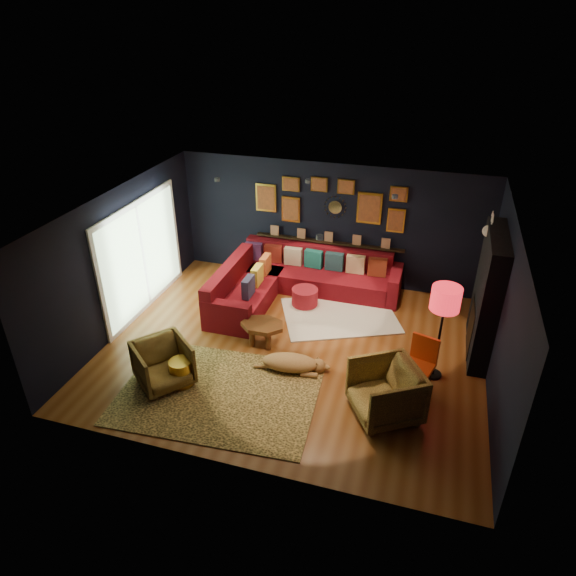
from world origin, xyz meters
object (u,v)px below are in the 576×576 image
(pouf, at_px, (305,297))
(orange_chair, at_px, (421,360))
(armchair_left, at_px, (163,362))
(armchair_right, at_px, (386,390))
(gold_stool, at_px, (181,373))
(sectional, at_px, (289,281))
(floor_lamp, at_px, (445,303))
(coffee_table, at_px, (263,327))
(dog, at_px, (290,360))

(pouf, height_order, orange_chair, orange_chair)
(armchair_left, bearing_deg, orange_chair, -34.93)
(armchair_right, bearing_deg, orange_chair, 118.72)
(gold_stool, bearing_deg, sectional, 75.84)
(armchair_left, distance_m, floor_lamp, 4.48)
(armchair_left, height_order, floor_lamp, floor_lamp)
(orange_chair, bearing_deg, pouf, 157.82)
(coffee_table, height_order, orange_chair, orange_chair)
(sectional, bearing_deg, gold_stool, -104.16)
(armchair_right, bearing_deg, coffee_table, -148.96)
(sectional, relative_size, floor_lamp, 2.06)
(pouf, height_order, gold_stool, gold_stool)
(orange_chair, xyz_separation_m, floor_lamp, (0.22, 0.37, 0.86))
(orange_chair, relative_size, dog, 0.72)
(armchair_left, distance_m, gold_stool, 0.34)
(sectional, relative_size, orange_chair, 3.72)
(coffee_table, xyz_separation_m, floor_lamp, (2.98, -0.04, 1.05))
(orange_chair, distance_m, dog, 2.10)
(sectional, bearing_deg, dog, -73.06)
(coffee_table, distance_m, pouf, 1.56)
(sectional, height_order, dog, sectional)
(sectional, relative_size, gold_stool, 7.45)
(gold_stool, xyz_separation_m, floor_lamp, (3.85, 1.39, 1.17))
(sectional, relative_size, dog, 2.68)
(armchair_left, bearing_deg, dog, -24.60)
(gold_stool, bearing_deg, orange_chair, 15.67)
(armchair_right, distance_m, dog, 1.75)
(orange_chair, height_order, floor_lamp, floor_lamp)
(armchair_left, bearing_deg, sectional, 21.42)
(coffee_table, height_order, dog, coffee_table)
(sectional, height_order, coffee_table, sectional)
(coffee_table, height_order, gold_stool, gold_stool)
(pouf, relative_size, dog, 0.41)
(pouf, bearing_deg, armchair_left, -117.03)
(floor_lamp, bearing_deg, sectional, 148.46)
(pouf, height_order, floor_lamp, floor_lamp)
(armchair_left, distance_m, dog, 2.04)
(floor_lamp, bearing_deg, coffee_table, 179.17)
(coffee_table, bearing_deg, pouf, 76.14)
(gold_stool, bearing_deg, coffee_table, 58.77)
(armchair_right, height_order, gold_stool, armchair_right)
(gold_stool, height_order, floor_lamp, floor_lamp)
(sectional, xyz_separation_m, pouf, (0.42, -0.31, -0.12))
(sectional, distance_m, orange_chair, 3.59)
(gold_stool, distance_m, orange_chair, 3.78)
(pouf, distance_m, gold_stool, 3.19)
(orange_chair, bearing_deg, sectional, 158.22)
(floor_lamp, bearing_deg, pouf, 149.26)
(coffee_table, distance_m, armchair_left, 1.87)
(coffee_table, xyz_separation_m, armchair_left, (-1.15, -1.48, 0.06))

